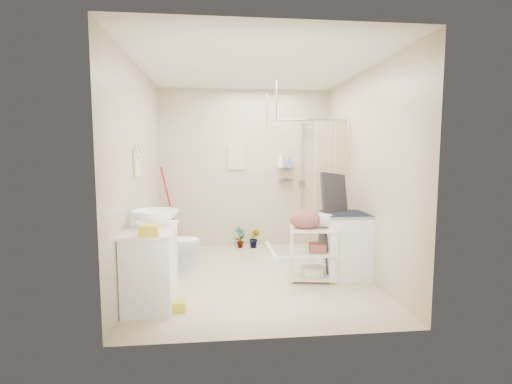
# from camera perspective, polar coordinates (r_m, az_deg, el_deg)

# --- Properties ---
(floor) EXTENTS (3.20, 3.20, 0.00)m
(floor) POSITION_cam_1_polar(r_m,az_deg,el_deg) (4.84, -0.14, -12.81)
(floor) COLOR beige
(floor) RESTS_ON ground
(ceiling) EXTENTS (2.80, 3.20, 0.04)m
(ceiling) POSITION_cam_1_polar(r_m,az_deg,el_deg) (4.70, -0.15, 18.79)
(ceiling) COLOR silver
(ceiling) RESTS_ON ground
(wall_back) EXTENTS (2.80, 0.04, 2.60)m
(wall_back) POSITION_cam_1_polar(r_m,az_deg,el_deg) (6.18, -1.65, 3.58)
(wall_back) COLOR #C0B495
(wall_back) RESTS_ON ground
(wall_front) EXTENTS (2.80, 0.04, 2.60)m
(wall_front) POSITION_cam_1_polar(r_m,az_deg,el_deg) (3.00, 2.95, 1.02)
(wall_front) COLOR #C0B495
(wall_front) RESTS_ON ground
(wall_left) EXTENTS (0.04, 3.20, 2.60)m
(wall_left) POSITION_cam_1_polar(r_m,az_deg,el_deg) (4.66, -17.55, 2.52)
(wall_left) COLOR #C0B495
(wall_left) RESTS_ON ground
(wall_right) EXTENTS (0.04, 3.20, 2.60)m
(wall_right) POSITION_cam_1_polar(r_m,az_deg,el_deg) (4.93, 16.29, 2.73)
(wall_right) COLOR #C0B495
(wall_right) RESTS_ON ground
(vanity) EXTENTS (0.52, 0.91, 0.79)m
(vanity) POSITION_cam_1_polar(r_m,az_deg,el_deg) (4.09, -15.79, -10.79)
(vanity) COLOR silver
(vanity) RESTS_ON ground
(sink) EXTENTS (0.51, 0.51, 0.17)m
(sink) POSITION_cam_1_polar(r_m,az_deg,el_deg) (4.06, -15.23, -3.92)
(sink) COLOR white
(sink) RESTS_ON vanity
(counter_basket) EXTENTS (0.20, 0.16, 0.10)m
(counter_basket) POSITION_cam_1_polar(r_m,az_deg,el_deg) (3.62, -16.01, -5.69)
(counter_basket) COLOR yellow
(counter_basket) RESTS_ON vanity
(floor_basket) EXTENTS (0.26, 0.20, 0.14)m
(floor_basket) POSITION_cam_1_polar(r_m,az_deg,el_deg) (3.92, -12.15, -16.53)
(floor_basket) COLOR gold
(floor_basket) RESTS_ON ground
(toilet) EXTENTS (0.70, 0.43, 0.69)m
(toilet) POSITION_cam_1_polar(r_m,az_deg,el_deg) (5.17, -12.30, -7.74)
(toilet) COLOR white
(toilet) RESTS_ON ground
(mop) EXTENTS (0.15, 0.15, 1.34)m
(mop) POSITION_cam_1_polar(r_m,az_deg,el_deg) (6.19, -13.37, -2.45)
(mop) COLOR #A01510
(mop) RESTS_ON ground
(potted_plant_a) EXTENTS (0.22, 0.20, 0.35)m
(potted_plant_a) POSITION_cam_1_polar(r_m,az_deg,el_deg) (6.17, -2.48, -6.98)
(potted_plant_a) COLOR brown
(potted_plant_a) RESTS_ON ground
(potted_plant_b) EXTENTS (0.20, 0.18, 0.31)m
(potted_plant_b) POSITION_cam_1_polar(r_m,az_deg,el_deg) (6.17, -0.24, -7.15)
(potted_plant_b) COLOR #994327
(potted_plant_b) RESTS_ON ground
(hanging_towel) EXTENTS (0.28, 0.03, 0.42)m
(hanging_towel) POSITION_cam_1_polar(r_m,az_deg,el_deg) (6.14, -3.04, 5.43)
(hanging_towel) COLOR beige
(hanging_towel) RESTS_ON wall_back
(towel_ring) EXTENTS (0.04, 0.22, 0.34)m
(towel_ring) POSITION_cam_1_polar(r_m,az_deg,el_deg) (4.45, -17.88, 4.55)
(towel_ring) COLOR #E4D988
(towel_ring) RESTS_ON wall_left
(tp_holder) EXTENTS (0.08, 0.12, 0.14)m
(tp_holder) POSITION_cam_1_polar(r_m,az_deg,el_deg) (4.77, -16.74, -4.41)
(tp_holder) COLOR silver
(tp_holder) RESTS_ON wall_left
(shower) EXTENTS (1.10, 1.10, 2.10)m
(shower) POSITION_cam_1_polar(r_m,az_deg,el_deg) (5.78, 7.21, 0.89)
(shower) COLOR white
(shower) RESTS_ON ground
(shampoo_bottle_a) EXTENTS (0.12, 0.12, 0.26)m
(shampoo_bottle_a) POSITION_cam_1_polar(r_m,az_deg,el_deg) (6.17, 3.80, 4.96)
(shampoo_bottle_a) COLOR white
(shampoo_bottle_a) RESTS_ON shower
(shampoo_bottle_b) EXTENTS (0.09, 0.09, 0.17)m
(shampoo_bottle_b) POSITION_cam_1_polar(r_m,az_deg,el_deg) (6.20, 5.16, 4.53)
(shampoo_bottle_b) COLOR #4165A9
(shampoo_bottle_b) RESTS_ON shower
(washing_machine) EXTENTS (0.56, 0.58, 0.81)m
(washing_machine) POSITION_cam_1_polar(r_m,az_deg,el_deg) (4.88, 13.53, -7.86)
(washing_machine) COLOR silver
(washing_machine) RESTS_ON ground
(laundry_rack) EXTENTS (0.61, 0.41, 0.79)m
(laundry_rack) POSITION_cam_1_polar(r_m,az_deg,el_deg) (4.63, 8.81, -8.66)
(laundry_rack) COLOR beige
(laundry_rack) RESTS_ON ground
(ironing_board) EXTENTS (0.40, 0.24, 1.35)m
(ironing_board) POSITION_cam_1_polar(r_m,az_deg,el_deg) (4.86, 12.23, -4.61)
(ironing_board) COLOR black
(ironing_board) RESTS_ON ground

